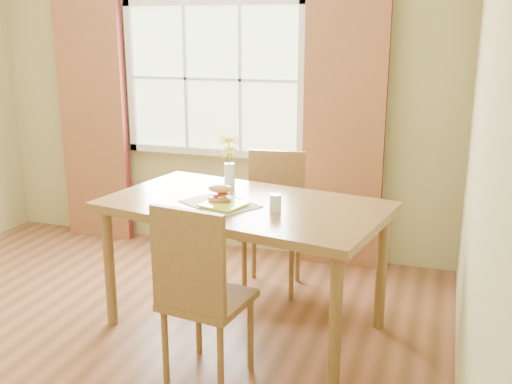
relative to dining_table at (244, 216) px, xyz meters
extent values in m
cube|color=brown|center=(-0.76, -0.50, -0.78)|extent=(4.20, 3.80, 0.02)
cube|color=tan|center=(-0.76, 1.41, 0.58)|extent=(4.20, 0.02, 2.70)
cube|color=tan|center=(1.35, -0.50, 0.58)|extent=(0.02, 3.80, 2.70)
cube|color=beige|center=(-0.76, 1.38, 0.73)|extent=(1.50, 0.02, 1.20)
cube|color=white|center=(-0.76, 1.35, 1.36)|extent=(1.62, 0.04, 0.06)
cube|color=white|center=(-0.76, 1.35, 0.10)|extent=(1.62, 0.04, 0.06)
cube|color=white|center=(-1.54, 1.35, 0.73)|extent=(0.06, 0.04, 1.32)
cube|color=white|center=(0.02, 1.35, 0.73)|extent=(0.06, 0.04, 1.32)
cube|color=white|center=(-0.76, 1.35, 0.73)|extent=(1.50, 0.03, 0.02)
cube|color=maroon|center=(-1.91, 1.28, 0.33)|extent=(0.65, 0.08, 2.20)
cube|color=maroon|center=(0.39, 1.28, 0.33)|extent=(0.65, 0.08, 2.20)
cube|color=brown|center=(0.00, 0.00, 0.06)|extent=(1.91, 1.30, 0.05)
cylinder|color=brown|center=(-0.85, -0.25, -0.37)|extent=(0.07, 0.07, 0.80)
cylinder|color=brown|center=(0.70, -0.55, -0.37)|extent=(0.07, 0.07, 0.80)
cylinder|color=brown|center=(-0.70, 0.55, -0.37)|extent=(0.07, 0.07, 0.80)
cylinder|color=brown|center=(0.85, 0.25, -0.37)|extent=(0.07, 0.07, 0.80)
cube|color=brown|center=(0.00, -0.62, -0.30)|extent=(0.49, 0.49, 0.04)
cube|color=brown|center=(-0.03, -0.81, 0.00)|extent=(0.43, 0.10, 0.56)
cylinder|color=brown|center=(-0.20, -0.77, -0.55)|extent=(0.04, 0.04, 0.44)
cylinder|color=brown|center=(0.15, -0.82, -0.55)|extent=(0.04, 0.04, 0.44)
cylinder|color=brown|center=(-0.15, -0.42, -0.55)|extent=(0.04, 0.04, 0.44)
cylinder|color=brown|center=(0.20, -0.47, -0.55)|extent=(0.04, 0.04, 0.44)
cube|color=brown|center=(0.00, 0.62, -0.31)|extent=(0.48, 0.48, 0.04)
cube|color=brown|center=(-0.02, 0.81, -0.01)|extent=(0.43, 0.09, 0.55)
cylinder|color=brown|center=(-0.15, 0.43, -0.55)|extent=(0.04, 0.04, 0.44)
cylinder|color=brown|center=(0.19, 0.47, -0.55)|extent=(0.04, 0.04, 0.44)
cylinder|color=brown|center=(-0.19, 0.77, -0.55)|extent=(0.04, 0.04, 0.44)
cylinder|color=brown|center=(0.15, 0.81, -0.55)|extent=(0.04, 0.04, 0.44)
cube|color=beige|center=(-0.13, -0.09, 0.09)|extent=(0.56, 0.51, 0.01)
cube|color=#C8D435|center=(-0.08, -0.14, 0.10)|extent=(0.30, 0.30, 0.01)
ellipsoid|color=#DD844B|center=(-0.13, -0.10, 0.13)|extent=(0.16, 0.12, 0.04)
ellipsoid|color=#4C8C2D|center=(-0.08, -0.12, 0.14)|extent=(0.09, 0.06, 0.01)
cylinder|color=red|center=(-0.13, -0.10, 0.16)|extent=(0.08, 0.08, 0.01)
cylinder|color=red|center=(-0.10, -0.10, 0.17)|extent=(0.08, 0.08, 0.01)
ellipsoid|color=#DD844B|center=(-0.12, -0.10, 0.20)|extent=(0.16, 0.12, 0.05)
cylinder|color=silver|center=(0.24, -0.12, 0.14)|extent=(0.07, 0.07, 0.11)
cylinder|color=silver|center=(0.24, -0.12, 0.13)|extent=(0.06, 0.06, 0.09)
cylinder|color=silver|center=(-0.20, 0.27, 0.18)|extent=(0.07, 0.07, 0.18)
cylinder|color=silver|center=(-0.20, 0.27, 0.13)|extent=(0.06, 0.06, 0.09)
cylinder|color=#3D7028|center=(-0.20, 0.27, 0.26)|extent=(0.01, 0.01, 0.34)
cylinder|color=#3D7028|center=(-0.19, 0.27, 0.23)|extent=(0.01, 0.01, 0.28)
cylinder|color=#3D7028|center=(-0.21, 0.28, 0.21)|extent=(0.01, 0.01, 0.24)
camera|label=1|loc=(1.20, -3.43, 1.16)|focal=42.00mm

